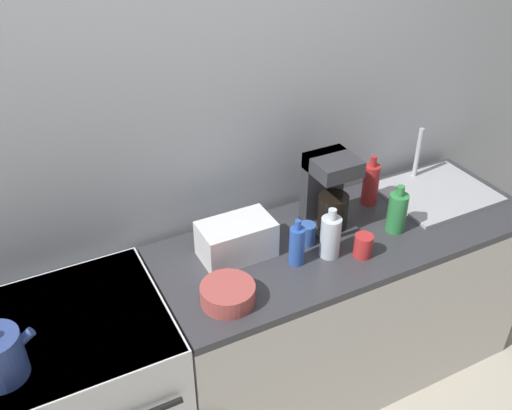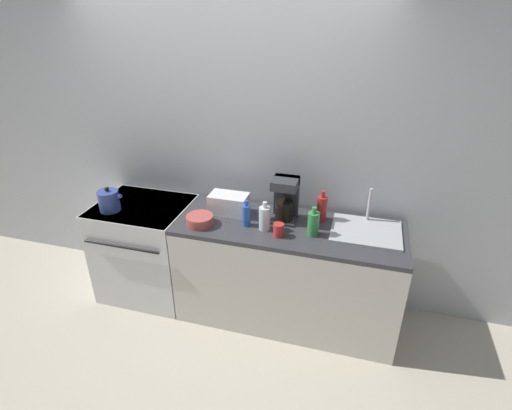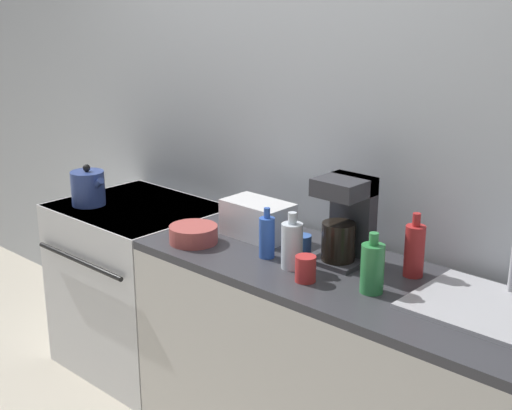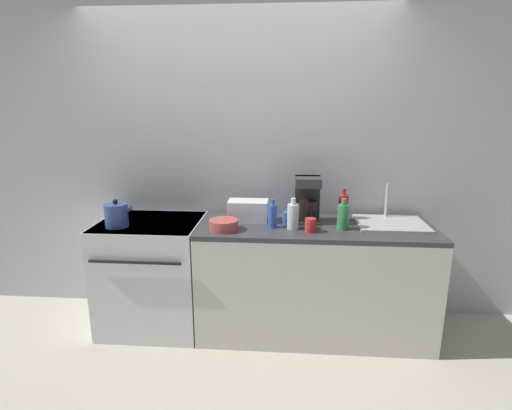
{
  "view_description": "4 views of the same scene",
  "coord_description": "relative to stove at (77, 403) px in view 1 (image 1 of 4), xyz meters",
  "views": [
    {
      "loc": [
        -0.69,
        -1.32,
        2.38
      ],
      "look_at": [
        0.18,
        0.39,
        1.12
      ],
      "focal_mm": 40.0,
      "sensor_mm": 36.0,
      "label": 1
    },
    {
      "loc": [
        1.1,
        -2.29,
        2.43
      ],
      "look_at": [
        0.35,
        0.37,
        1.0
      ],
      "focal_mm": 28.0,
      "sensor_mm": 36.0,
      "label": 2
    },
    {
      "loc": [
        2.13,
        -1.78,
        1.95
      ],
      "look_at": [
        0.12,
        0.38,
        1.04
      ],
      "focal_mm": 50.0,
      "sensor_mm": 36.0,
      "label": 3
    },
    {
      "loc": [
        0.4,
        -2.57,
        1.78
      ],
      "look_at": [
        0.17,
        0.36,
        1.02
      ],
      "focal_mm": 28.0,
      "sensor_mm": 36.0,
      "label": 4
    }
  ],
  "objects": [
    {
      "name": "wall_back",
      "position": [
        0.66,
        0.39,
        0.85
      ],
      "size": [
        8.0,
        0.05,
        2.6
      ],
      "color": "silver",
      "rests_on": "ground_plane"
    },
    {
      "name": "bottle_red",
      "position": [
        1.5,
        0.16,
        0.53
      ],
      "size": [
        0.08,
        0.08,
        0.25
      ],
      "color": "#B72828",
      "rests_on": "counter_block"
    },
    {
      "name": "toaster",
      "position": [
        0.76,
        0.08,
        0.51
      ],
      "size": [
        0.31,
        0.18,
        0.16
      ],
      "color": "white",
      "rests_on": "counter_block"
    },
    {
      "name": "bottle_green",
      "position": [
        1.47,
        -0.08,
        0.52
      ],
      "size": [
        0.09,
        0.09,
        0.23
      ],
      "color": "#338C47",
      "rests_on": "counter_block"
    },
    {
      "name": "cup_red",
      "position": [
        1.23,
        -0.16,
        0.48
      ],
      "size": [
        0.08,
        0.08,
        0.1
      ],
      "color": "red",
      "rests_on": "counter_block"
    },
    {
      "name": "bowl",
      "position": [
        0.61,
        -0.16,
        0.47
      ],
      "size": [
        0.21,
        0.21,
        0.08
      ],
      "color": "#B24C47",
      "rests_on": "counter_block"
    },
    {
      "name": "cup_blue",
      "position": [
        1.07,
        0.02,
        0.48
      ],
      "size": [
        0.07,
        0.07,
        0.1
      ],
      "color": "#3860B2",
      "rests_on": "counter_block"
    },
    {
      "name": "stove",
      "position": [
        0.0,
        0.0,
        0.0
      ],
      "size": [
        0.78,
        0.7,
        0.88
      ],
      "color": "silver",
      "rests_on": "ground_plane"
    },
    {
      "name": "sink_tray",
      "position": [
        1.85,
        0.08,
        0.44
      ],
      "size": [
        0.51,
        0.43,
        0.28
      ],
      "color": "#B7B7BC",
      "rests_on": "counter_block"
    },
    {
      "name": "bottle_blue",
      "position": [
        0.96,
        -0.08,
        0.52
      ],
      "size": [
        0.06,
        0.06,
        0.21
      ],
      "color": "#2D56B7",
      "rests_on": "counter_block"
    },
    {
      "name": "bottle_clear",
      "position": [
        1.11,
        -0.09,
        0.53
      ],
      "size": [
        0.09,
        0.09,
        0.23
      ],
      "color": "silver",
      "rests_on": "counter_block"
    },
    {
      "name": "counter_block",
      "position": [
        1.28,
        -0.0,
        -0.01
      ],
      "size": [
        1.76,
        0.65,
        0.88
      ],
      "color": "silver",
      "rests_on": "ground_plane"
    },
    {
      "name": "coffee_maker",
      "position": [
        1.22,
        0.1,
        0.61
      ],
      "size": [
        0.19,
        0.2,
        0.35
      ],
      "color": "#333338",
      "rests_on": "counter_block"
    }
  ]
}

